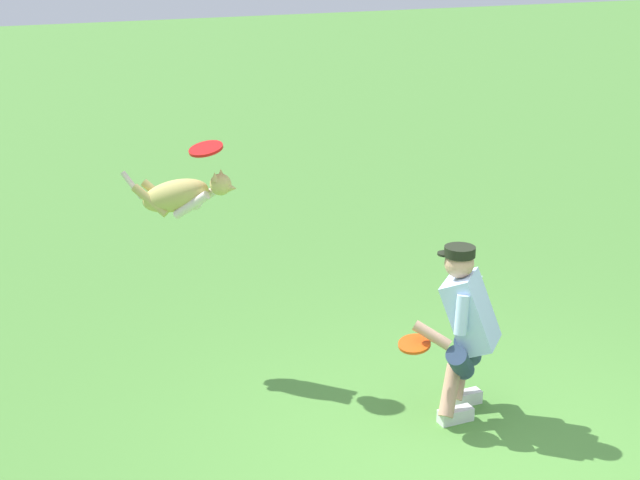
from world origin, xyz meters
name	(u,v)px	position (x,y,z in m)	size (l,w,h in m)	color
ground_plane	(483,469)	(0.00, 0.00, 0.00)	(60.00, 60.00, 0.00)	#4D8738
person	(465,326)	(-0.26, -0.71, 0.70)	(0.70, 0.57, 1.29)	silver
dog	(181,195)	(1.31, -2.45, 1.40)	(0.79, 0.75, 0.45)	tan
frisbee_flying	(206,149)	(1.14, -2.29, 1.79)	(0.27, 0.27, 0.02)	red
frisbee_held	(414,344)	(0.12, -0.76, 0.61)	(0.23, 0.23, 0.02)	#E34B11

